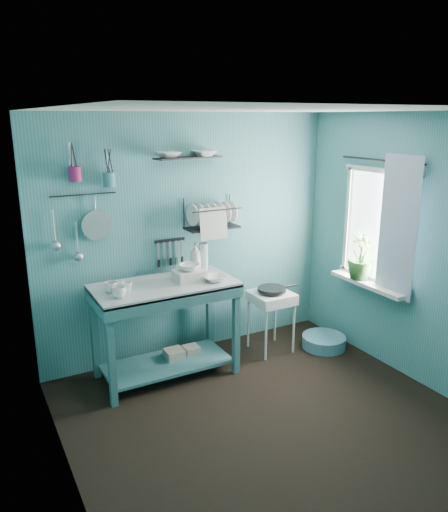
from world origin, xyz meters
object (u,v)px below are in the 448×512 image
utensil_cup_teal (109,179)px  floor_basin (324,342)px  mug_left (119,292)px  wash_tub (189,275)px  dish_rack (212,213)px  potted_plant (361,256)px  hotplate_stand (271,322)px  utensil_cup_magenta (75,174)px  mug_right (112,287)px  storage_tin_large (174,360)px  storage_tin_small (191,355)px  mug_mid (127,287)px  colander (97,225)px  soap_bottle (196,257)px  water_bottle (204,257)px  work_counter (166,330)px  frying_pan (272,289)px

utensil_cup_teal → floor_basin: utensil_cup_teal is taller
mug_left → utensil_cup_teal: bearing=77.2°
wash_tub → dish_rack: dish_rack is taller
utensil_cup_teal → potted_plant: utensil_cup_teal is taller
hotplate_stand → utensil_cup_magenta: bearing=163.1°
mug_right → wash_tub: size_ratio=0.44×
mug_right → floor_basin: 2.45m
dish_rack → hotplate_stand: bearing=-29.2°
storage_tin_large → storage_tin_small: size_ratio=1.10×
mug_mid → colander: (-0.12, 0.44, 0.49)m
mug_right → soap_bottle: 0.95m
mug_right → storage_tin_small: bearing=5.7°
dish_rack → storage_tin_large: size_ratio=2.50×
mug_left → water_bottle: (1.00, 0.38, 0.09)m
work_counter → wash_tub: size_ratio=4.76×
hotplate_stand → potted_plant: 1.17m
mug_right → frying_pan: mug_right is taller
frying_pan → utensil_cup_teal: size_ratio=2.31×
utensil_cup_magenta → floor_basin: bearing=-14.0°
hotplate_stand → potted_plant: potted_plant is taller
utensil_cup_magenta → floor_basin: utensil_cup_magenta is taller
potted_plant → floor_basin: 1.06m
dish_rack → utensil_cup_magenta: bearing=180.0°
work_counter → frying_pan: work_counter is taller
storage_tin_small → floor_basin: 1.49m
hotplate_stand → frying_pan: frying_pan is taller
wash_tub → colander: bearing=152.1°
storage_tin_large → colander: bearing=151.4°
soap_bottle → colander: (-0.92, 0.18, 0.39)m
frying_pan → dish_rack: bearing=148.7°
storage_tin_small → water_bottle: bearing=32.5°
storage_tin_large → utensil_cup_magenta: bearing=158.8°
mug_mid → dish_rack: bearing=19.0°
mug_left → utensil_cup_magenta: (-0.19, 0.51, 0.97)m
mug_left → dish_rack: size_ratio=0.22×
frying_pan → utensil_cup_magenta: bearing=168.6°
water_bottle → mug_right: bearing=-167.8°
utensil_cup_magenta → potted_plant: size_ratio=0.27×
storage_tin_large → mug_left: bearing=-160.1°
dish_rack → storage_tin_large: 1.52m
wash_tub → hotplate_stand: wash_tub is taller
water_bottle → storage_tin_small: (-0.22, -0.14, -0.98)m
soap_bottle → hotplate_stand: soap_bottle is taller
frying_pan → dish_rack: size_ratio=0.55×
mug_left → potted_plant: bearing=-7.9°
wash_tub → mug_mid: bearing=-176.4°
work_counter → frying_pan: (1.19, -0.03, 0.22)m
mug_mid → colander: 0.67m
mug_right → mug_mid: bearing=-26.6°
frying_pan → dish_rack: 1.02m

